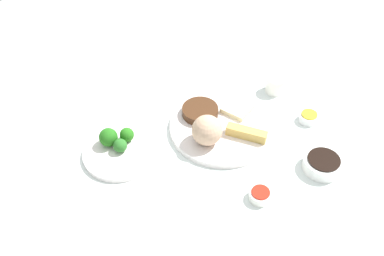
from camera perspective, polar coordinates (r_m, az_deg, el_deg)
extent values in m
cube|color=white|center=(1.19, 3.49, -1.80)|extent=(2.20, 2.20, 0.02)
cylinder|color=white|center=(1.21, 4.02, 0.10)|extent=(0.29, 0.29, 0.02)
sphere|color=tan|center=(1.13, 2.00, -0.30)|extent=(0.08, 0.08, 0.08)
cube|color=tan|center=(1.17, 7.19, -0.68)|extent=(0.11, 0.04, 0.03)
cube|color=beige|center=(1.24, 5.99, 2.58)|extent=(0.08, 0.08, 0.01)
cylinder|color=#462815|center=(1.22, 1.08, 2.24)|extent=(0.10, 0.10, 0.02)
cylinder|color=white|center=(1.15, -9.44, -3.19)|extent=(0.20, 0.20, 0.01)
sphere|color=#2A6E26|center=(1.14, -9.46, -2.29)|extent=(0.04, 0.04, 0.04)
sphere|color=#257019|center=(1.16, -8.59, -0.87)|extent=(0.04, 0.04, 0.04)
sphere|color=#236919|center=(1.15, -10.98, -1.20)|extent=(0.05, 0.05, 0.05)
cylinder|color=white|center=(1.15, 16.85, -4.58)|extent=(0.10, 0.10, 0.03)
cylinder|color=black|center=(1.14, 17.03, -3.99)|extent=(0.08, 0.08, 0.00)
cylinder|color=white|center=(1.06, 8.98, -8.79)|extent=(0.05, 0.05, 0.02)
cylinder|color=red|center=(1.05, 9.06, -8.35)|extent=(0.04, 0.04, 0.00)
cylinder|color=white|center=(1.27, 15.13, 1.32)|extent=(0.05, 0.05, 0.02)
cylinder|color=yellow|center=(1.26, 15.24, 1.76)|extent=(0.04, 0.04, 0.00)
cylinder|color=white|center=(1.34, 10.96, 5.65)|extent=(0.06, 0.06, 0.05)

